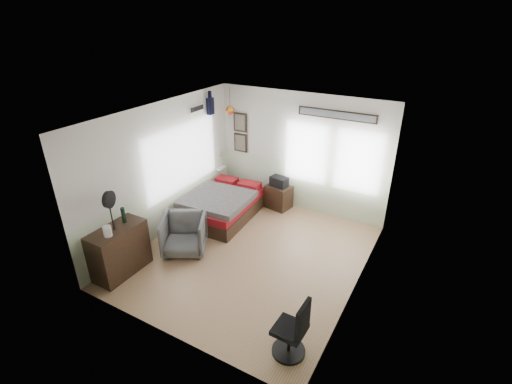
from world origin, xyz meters
The scene contains 12 objects.
ground_plane centered at (0.00, 0.00, -0.01)m, with size 4.00×4.50×0.01m, color #967251.
room_shell centered at (-0.08, 0.19, 1.61)m, with size 4.02×4.52×2.71m.
wall_decor centered at (-1.10, 1.96, 2.10)m, with size 3.55×1.32×1.44m.
bed centered at (-1.30, 0.98, 0.29)m, with size 1.43×1.92×0.59m.
dresser centered at (-1.74, -1.55, 0.45)m, with size 0.48×1.00×0.90m, color black.
armchair centered at (-1.18, -0.49, 0.37)m, with size 0.79×0.81×0.74m, color #545454.
nightstand centered at (-0.39, 2.00, 0.27)m, with size 0.55×0.44×0.55m, color black.
task_chair centered at (1.64, -1.69, 0.38)m, with size 0.46×0.46×0.92m.
kettle centered at (-1.66, -1.76, 0.99)m, with size 0.16×0.14×0.18m.
bottle centered at (-1.76, -1.32, 1.04)m, with size 0.07×0.07×0.28m, color black.
stand_fan centered at (-1.71, -1.58, 1.46)m, with size 0.16×0.29×0.72m.
black_bag centered at (-0.39, 2.00, 0.66)m, with size 0.39×0.25×0.23m, color black.
Camera 1 is at (2.96, -5.04, 4.22)m, focal length 26.00 mm.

